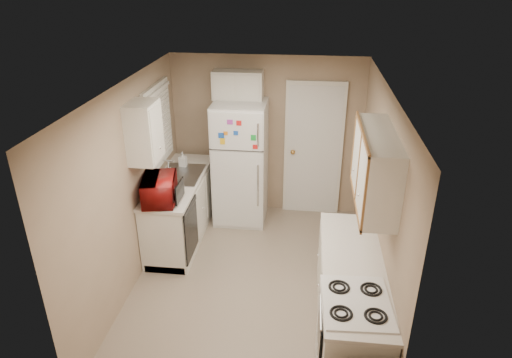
# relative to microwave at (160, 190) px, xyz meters

# --- Properties ---
(floor) EXTENTS (3.80, 3.80, 0.00)m
(floor) POSITION_rel_microwave_xyz_m (1.15, -0.26, -1.05)
(floor) COLOR tan
(floor) RESTS_ON ground
(ceiling) EXTENTS (3.80, 3.80, 0.00)m
(ceiling) POSITION_rel_microwave_xyz_m (1.15, -0.26, 1.35)
(ceiling) COLOR white
(ceiling) RESTS_ON floor
(wall_left) EXTENTS (3.80, 3.80, 0.00)m
(wall_left) POSITION_rel_microwave_xyz_m (-0.25, -0.26, 0.15)
(wall_left) COLOR tan
(wall_left) RESTS_ON floor
(wall_right) EXTENTS (3.80, 3.80, 0.00)m
(wall_right) POSITION_rel_microwave_xyz_m (2.55, -0.26, 0.15)
(wall_right) COLOR tan
(wall_right) RESTS_ON floor
(wall_back) EXTENTS (2.80, 2.80, 0.00)m
(wall_back) POSITION_rel_microwave_xyz_m (1.15, 1.64, 0.15)
(wall_back) COLOR tan
(wall_back) RESTS_ON floor
(wall_front) EXTENTS (2.80, 2.80, 0.00)m
(wall_front) POSITION_rel_microwave_xyz_m (1.15, -2.16, 0.15)
(wall_front) COLOR tan
(wall_front) RESTS_ON floor
(left_counter) EXTENTS (0.60, 1.80, 0.90)m
(left_counter) POSITION_rel_microwave_xyz_m (0.05, 0.64, -0.60)
(left_counter) COLOR silver
(left_counter) RESTS_ON floor
(dishwasher) EXTENTS (0.03, 0.58, 0.72)m
(dishwasher) POSITION_rel_microwave_xyz_m (0.34, 0.04, -0.56)
(dishwasher) COLOR black
(dishwasher) RESTS_ON floor
(sink) EXTENTS (0.54, 0.74, 0.16)m
(sink) POSITION_rel_microwave_xyz_m (0.05, 0.79, -0.19)
(sink) COLOR gray
(sink) RESTS_ON left_counter
(microwave) EXTENTS (0.62, 0.42, 0.38)m
(microwave) POSITION_rel_microwave_xyz_m (0.00, 0.00, 0.00)
(microwave) COLOR maroon
(microwave) RESTS_ON left_counter
(soap_bottle) EXTENTS (0.11, 0.11, 0.22)m
(soap_bottle) POSITION_rel_microwave_xyz_m (0.00, 1.07, -0.05)
(soap_bottle) COLOR beige
(soap_bottle) RESTS_ON left_counter
(window_blinds) EXTENTS (0.10, 0.98, 1.08)m
(window_blinds) POSITION_rel_microwave_xyz_m (-0.21, 0.79, 0.55)
(window_blinds) COLOR silver
(window_blinds) RESTS_ON wall_left
(upper_cabinet_left) EXTENTS (0.30, 0.45, 0.70)m
(upper_cabinet_left) POSITION_rel_microwave_xyz_m (-0.10, -0.04, 0.75)
(upper_cabinet_left) COLOR silver
(upper_cabinet_left) RESTS_ON wall_left
(refrigerator) EXTENTS (0.75, 0.73, 1.81)m
(refrigerator) POSITION_rel_microwave_xyz_m (0.80, 1.27, -0.15)
(refrigerator) COLOR silver
(refrigerator) RESTS_ON floor
(cabinet_over_fridge) EXTENTS (0.70, 0.30, 0.40)m
(cabinet_over_fridge) POSITION_rel_microwave_xyz_m (0.75, 1.49, 0.95)
(cabinet_over_fridge) COLOR silver
(cabinet_over_fridge) RESTS_ON wall_back
(interior_door) EXTENTS (0.86, 0.06, 2.08)m
(interior_door) POSITION_rel_microwave_xyz_m (1.85, 1.60, -0.03)
(interior_door) COLOR silver
(interior_door) RESTS_ON floor
(right_counter) EXTENTS (0.60, 2.00, 0.90)m
(right_counter) POSITION_rel_microwave_xyz_m (2.25, -1.06, -0.60)
(right_counter) COLOR silver
(right_counter) RESTS_ON floor
(stove) EXTENTS (0.61, 0.74, 0.86)m
(stove) POSITION_rel_microwave_xyz_m (2.23, -1.61, -0.62)
(stove) COLOR silver
(stove) RESTS_ON floor
(upper_cabinet_right) EXTENTS (0.30, 1.20, 0.70)m
(upper_cabinet_right) POSITION_rel_microwave_xyz_m (2.40, -0.76, 0.75)
(upper_cabinet_right) COLOR silver
(upper_cabinet_right) RESTS_ON wall_right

